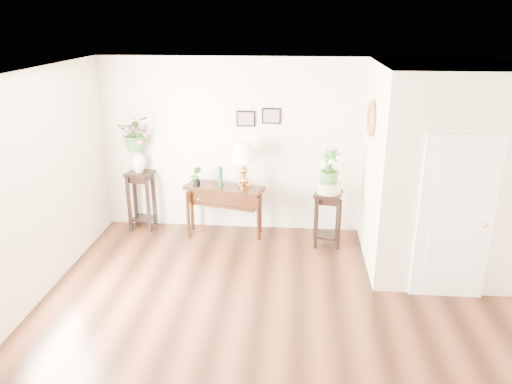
# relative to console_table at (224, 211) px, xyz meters

# --- Properties ---
(floor) EXTENTS (6.00, 5.50, 0.02)m
(floor) POSITION_rel_console_table_xyz_m (0.97, -2.40, -0.42)
(floor) COLOR #5E2E1B
(floor) RESTS_ON ground
(ceiling) EXTENTS (6.00, 5.50, 0.02)m
(ceiling) POSITION_rel_console_table_xyz_m (0.97, -2.40, 2.38)
(ceiling) COLOR white
(ceiling) RESTS_ON ground
(wall_back) EXTENTS (6.00, 0.02, 2.80)m
(wall_back) POSITION_rel_console_table_xyz_m (0.97, 0.35, 0.98)
(wall_back) COLOR beige
(wall_back) RESTS_ON ground
(wall_left) EXTENTS (0.02, 5.50, 2.80)m
(wall_left) POSITION_rel_console_table_xyz_m (-2.03, -2.40, 0.98)
(wall_left) COLOR beige
(wall_left) RESTS_ON ground
(partition) EXTENTS (1.80, 1.95, 2.80)m
(partition) POSITION_rel_console_table_xyz_m (3.07, -0.62, 0.98)
(partition) COLOR beige
(partition) RESTS_ON floor
(door) EXTENTS (0.90, 0.05, 2.10)m
(door) POSITION_rel_console_table_xyz_m (3.07, -1.62, 0.63)
(door) COLOR white
(door) RESTS_ON floor
(art_print_left) EXTENTS (0.30, 0.02, 0.25)m
(art_print_left) POSITION_rel_console_table_xyz_m (0.32, 0.33, 1.43)
(art_print_left) COLOR black
(art_print_left) RESTS_ON wall_back
(art_print_right) EXTENTS (0.30, 0.02, 0.25)m
(art_print_right) POSITION_rel_console_table_xyz_m (0.72, 0.33, 1.48)
(art_print_right) COLOR black
(art_print_right) RESTS_ON wall_back
(wall_ornament) EXTENTS (0.07, 0.51, 0.51)m
(wall_ornament) POSITION_rel_console_table_xyz_m (2.13, -0.50, 1.63)
(wall_ornament) COLOR #B1672F
(wall_ornament) RESTS_ON partition
(console_table) EXTENTS (1.31, 0.71, 0.83)m
(console_table) POSITION_rel_console_table_xyz_m (0.00, 0.00, 0.00)
(console_table) COLOR #311606
(console_table) RESTS_ON floor
(table_lamp) EXTENTS (0.51, 0.51, 0.72)m
(table_lamp) POSITION_rel_console_table_xyz_m (0.32, 0.00, 0.77)
(table_lamp) COLOR #BC8533
(table_lamp) RESTS_ON console_table
(green_vase) EXTENTS (0.09, 0.09, 0.32)m
(green_vase) POSITION_rel_console_table_xyz_m (-0.05, 0.00, 0.59)
(green_vase) COLOR #0F4E2A
(green_vase) RESTS_ON console_table
(potted_plant) EXTENTS (0.18, 0.15, 0.30)m
(potted_plant) POSITION_rel_console_table_xyz_m (-0.44, 0.00, 0.57)
(potted_plant) COLOR #346E2A
(potted_plant) RESTS_ON console_table
(plant_stand_a) EXTENTS (0.44, 0.44, 0.98)m
(plant_stand_a) POSITION_rel_console_table_xyz_m (-1.41, 0.17, 0.07)
(plant_stand_a) COLOR black
(plant_stand_a) RESTS_ON floor
(porcelain_vase) EXTENTS (0.30, 0.30, 0.40)m
(porcelain_vase) POSITION_rel_console_table_xyz_m (-1.41, 0.17, 0.79)
(porcelain_vase) COLOR white
(porcelain_vase) RESTS_ON plant_stand_a
(lily_arrangement) EXTENTS (0.60, 0.54, 0.59)m
(lily_arrangement) POSITION_rel_console_table_xyz_m (-1.41, 0.17, 1.26)
(lily_arrangement) COLOR #346E2A
(lily_arrangement) RESTS_ON porcelain_vase
(plant_stand_b) EXTENTS (0.48, 0.48, 0.85)m
(plant_stand_b) POSITION_rel_console_table_xyz_m (1.63, -0.22, 0.01)
(plant_stand_b) COLOR black
(plant_stand_b) RESTS_ON floor
(ceramic_bowl) EXTENTS (0.47, 0.47, 0.16)m
(ceramic_bowl) POSITION_rel_console_table_xyz_m (1.63, -0.22, 0.52)
(ceramic_bowl) COLOR beige
(ceramic_bowl) RESTS_ON plant_stand_b
(narcissus) EXTENTS (0.40, 0.40, 0.54)m
(narcissus) POSITION_rel_console_table_xyz_m (1.63, -0.22, 0.83)
(narcissus) COLOR #346E2A
(narcissus) RESTS_ON ceramic_bowl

